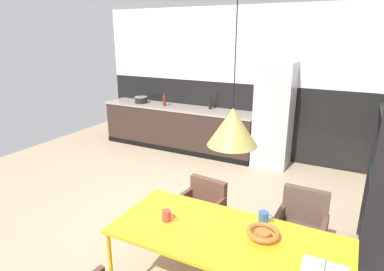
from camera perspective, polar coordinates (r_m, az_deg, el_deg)
ground_plane at (r=4.31m, az=-6.35°, el=-15.54°), size 8.14×8.14×0.00m
back_wall_splashback_dark at (r=6.59m, az=8.29°, el=2.98°), size 6.04×0.12×1.42m
back_wall_panel_upper at (r=6.39m, az=8.86°, el=15.41°), size 6.04×0.12×1.42m
kitchen_counter at (r=6.83m, az=-2.48°, el=1.39°), size 3.34×0.63×0.90m
refrigerator_column at (r=6.00m, az=14.22°, el=3.47°), size 0.62×0.60×1.89m
dining_table at (r=2.85m, az=6.12°, el=-17.69°), size 1.96×0.87×0.75m
armchair_far_side at (r=3.61m, az=18.78°, el=-13.92°), size 0.50×0.48×0.82m
armchair_corner_seat at (r=3.79m, az=1.84°, el=-11.80°), size 0.53×0.52×0.74m
fruit_bowl at (r=2.81m, az=12.40°, el=-16.42°), size 0.27×0.27×0.07m
open_book at (r=2.66m, az=22.34°, el=-20.84°), size 0.31×0.18×0.02m
mug_wide_latte at (r=2.97m, az=-4.44°, el=-13.88°), size 0.13×0.08×0.10m
mug_dark_espresso at (r=3.03m, az=12.51°, el=-13.77°), size 0.13×0.09×0.09m
cooking_pot at (r=7.16m, az=-8.97°, el=6.22°), size 0.27×0.27×0.16m
bottle_spice_small at (r=6.49m, az=3.22°, el=5.71°), size 0.06×0.06×0.31m
bottle_wine_green at (r=6.78m, az=-4.89°, el=6.16°), size 0.07×0.07×0.29m
pendant_lamp_over_table_near at (r=2.46m, az=7.16°, el=1.57°), size 0.38×0.38×1.27m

